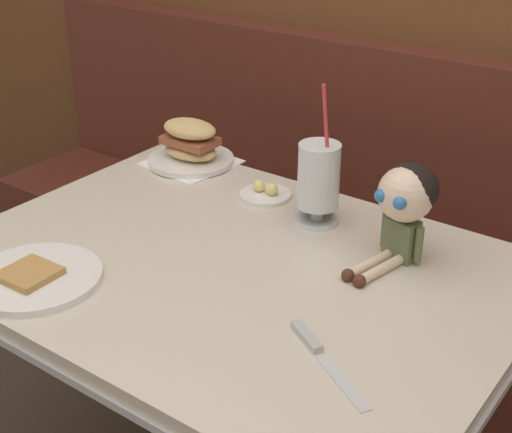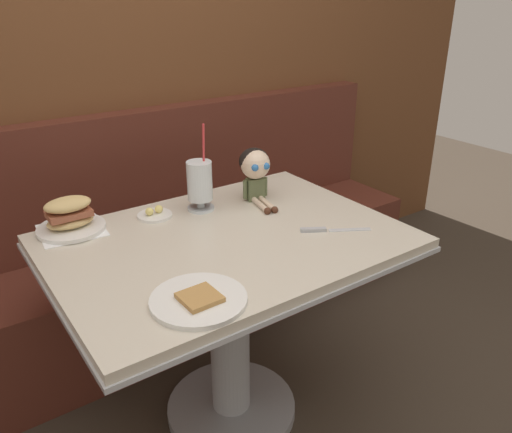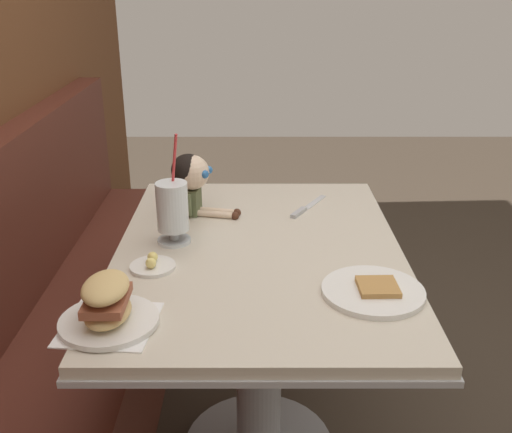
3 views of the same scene
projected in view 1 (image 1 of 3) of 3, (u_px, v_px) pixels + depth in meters
The scene contains 8 objects.
booth_bench at pixel (371, 297), 2.10m from camera, with size 2.60×0.48×1.00m.
diner_table at pixel (234, 343), 1.54m from camera, with size 1.11×0.81×0.74m.
toast_plate at pixel (35, 277), 1.39m from camera, with size 0.25×0.25×0.03m.
milkshake_glass at pixel (319, 180), 1.56m from camera, with size 0.10×0.10×0.32m.
sandwich_plate at pixel (190, 146), 1.88m from camera, with size 0.22×0.22×0.12m.
butter_saucer at pixel (265, 193), 1.72m from camera, with size 0.12×0.12×0.04m.
butter_knife at pixel (316, 348), 1.20m from camera, with size 0.21×0.13×0.01m.
seated_doll at pixel (405, 199), 1.41m from camera, with size 0.13×0.23×0.20m.
Camera 1 is at (0.78, -0.81, 1.48)m, focal length 51.95 mm.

